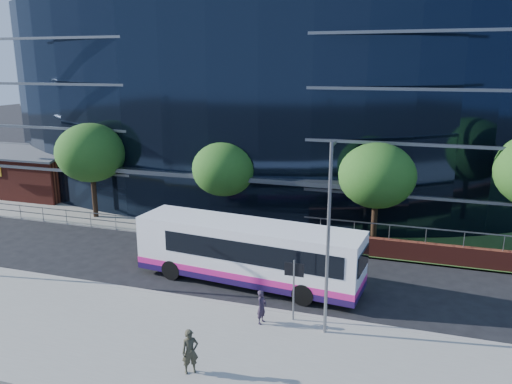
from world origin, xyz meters
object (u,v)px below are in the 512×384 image
(city_bus, at_px, (249,252))
(pedestrian_b, at_px, (190,352))
(tree_far_b, at_px, (224,169))
(streetlight_east, at_px, (328,235))
(street_sign, at_px, (294,277))
(brick_pavilion, at_px, (37,172))
(tree_far_a, at_px, (91,153))
(tree_far_c, at_px, (377,176))
(pedestrian, at_px, (262,307))

(city_bus, height_order, pedestrian_b, city_bus)
(tree_far_b, distance_m, streetlight_east, 14.74)
(street_sign, xyz_separation_m, tree_far_b, (-7.50, 11.09, 2.06))
(brick_pavilion, height_order, tree_far_a, tree_far_a)
(tree_far_b, bearing_deg, streetlight_east, -52.37)
(streetlight_east, height_order, pedestrian_b, streetlight_east)
(street_sign, bearing_deg, brick_pavilion, 150.35)
(tree_far_c, bearing_deg, pedestrian_b, -108.33)
(brick_pavilion, height_order, tree_far_c, tree_far_c)
(brick_pavilion, distance_m, streetlight_east, 32.19)
(streetlight_east, xyz_separation_m, pedestrian, (-2.73, -0.10, -3.54))
(brick_pavilion, xyz_separation_m, city_bus, (23.38, -11.78, -0.24))
(tree_far_c, bearing_deg, city_bus, -127.66)
(street_sign, relative_size, tree_far_c, 0.43)
(city_bus, bearing_deg, tree_far_b, 125.20)
(city_bus, relative_size, pedestrian_b, 7.15)
(tree_far_b, xyz_separation_m, tree_far_c, (10.00, -0.50, 0.33))
(street_sign, bearing_deg, tree_far_a, 148.83)
(tree_far_a, height_order, tree_far_c, tree_far_a)
(brick_pavilion, relative_size, pedestrian_b, 5.11)
(street_sign, xyz_separation_m, tree_far_c, (2.50, 10.59, 2.39))
(tree_far_c, relative_size, pedestrian, 4.32)
(tree_far_b, xyz_separation_m, streetlight_east, (9.00, -11.67, 0.23))
(tree_far_a, xyz_separation_m, city_bus, (14.38, -7.28, -3.17))
(pedestrian, bearing_deg, brick_pavilion, 68.40)
(tree_far_a, height_order, tree_far_b, tree_far_a)
(tree_far_a, height_order, pedestrian_b, tree_far_a)
(street_sign, bearing_deg, city_bus, 133.35)
(tree_far_c, xyz_separation_m, pedestrian_b, (-5.13, -15.48, -3.54))
(tree_far_a, relative_size, tree_far_c, 1.07)
(tree_far_a, bearing_deg, pedestrian_b, -46.15)
(brick_pavilion, xyz_separation_m, streetlight_east, (28.00, -15.67, 2.50))
(streetlight_east, distance_m, pedestrian_b, 6.89)
(street_sign, bearing_deg, pedestrian_b, -118.25)
(tree_far_a, relative_size, pedestrian_b, 4.15)
(city_bus, bearing_deg, brick_pavilion, 159.09)
(tree_far_b, relative_size, tree_far_c, 0.93)
(tree_far_c, bearing_deg, streetlight_east, -95.11)
(street_sign, distance_m, streetlight_east, 2.80)
(street_sign, distance_m, tree_far_b, 13.54)
(street_sign, height_order, tree_far_a, tree_far_a)
(tree_far_c, distance_m, pedestrian_b, 16.69)
(pedestrian_b, bearing_deg, tree_far_c, 33.80)
(pedestrian, bearing_deg, tree_far_c, -7.94)
(tree_far_a, bearing_deg, city_bus, -26.86)
(pedestrian_b, bearing_deg, streetlight_east, 8.33)
(brick_pavilion, height_order, street_sign, brick_pavilion)
(tree_far_b, bearing_deg, tree_far_c, -2.86)
(tree_far_a, height_order, pedestrian, tree_far_a)
(streetlight_east, bearing_deg, pedestrian_b, -133.80)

